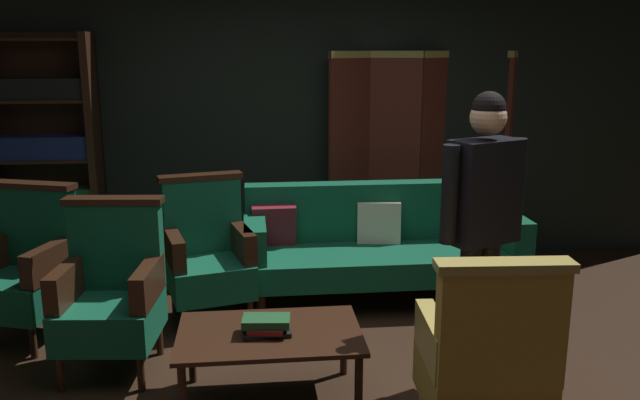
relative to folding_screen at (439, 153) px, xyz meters
The scene contains 15 objects.
ground_plane 2.89m from the folding_screen, 117.96° to the right, with size 10.00×10.00×0.00m, color black.
back_wall 1.34m from the folding_screen, behind, with size 7.20×0.10×2.80m, color black.
folding_screen is the anchor object (origin of this frame).
bookshelf 3.43m from the folding_screen, behind, with size 0.90×0.32×2.05m.
velvet_couch 1.30m from the folding_screen, 127.44° to the right, with size 2.12×0.78×0.88m.
coffee_table 3.01m from the folding_screen, 123.86° to the right, with size 1.00×0.64×0.42m.
armchair_gilt_accent 3.14m from the folding_screen, 101.89° to the right, with size 0.62×0.61×1.04m.
armchair_wing_left 3.57m from the folding_screen, 156.55° to the right, with size 0.73×0.73×1.04m.
armchair_wing_right 3.26m from the folding_screen, 143.11° to the right, with size 0.64×0.63×1.04m.
armchair_wing_far 2.44m from the folding_screen, 148.84° to the right, with size 0.70×0.70×1.04m.
standing_figure 2.38m from the folding_screen, 100.60° to the right, with size 0.55×0.35×1.70m.
potted_plant 2.53m from the folding_screen, 168.33° to the right, with size 0.48×0.48×0.78m.
book_black_cloth 3.03m from the folding_screen, 123.82° to the right, with size 0.26×0.16×0.03m, color black.
book_red_leather 3.03m from the folding_screen, 123.82° to the right, with size 0.19×0.17×0.03m, color maroon.
book_green_cloth 3.02m from the folding_screen, 123.82° to the right, with size 0.25×0.15×0.04m, color #1E4C28.
Camera 1 is at (-0.45, -3.35, 1.93)m, focal length 36.61 mm.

